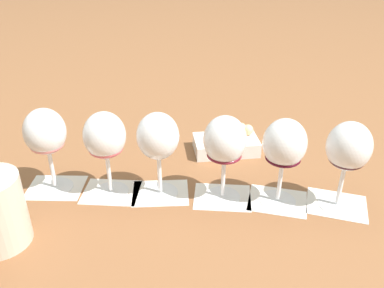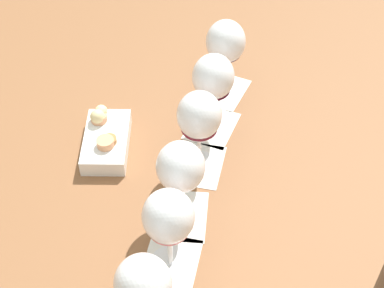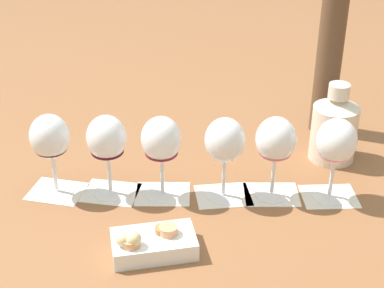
{
  "view_description": "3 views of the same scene",
  "coord_description": "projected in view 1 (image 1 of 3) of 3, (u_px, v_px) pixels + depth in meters",
  "views": [
    {
      "loc": [
        -0.14,
        -0.67,
        0.5
      ],
      "look_at": [
        -0.0,
        0.0,
        0.12
      ],
      "focal_mm": 38.0,
      "sensor_mm": 36.0,
      "label": 1
    },
    {
      "loc": [
        -0.71,
        0.04,
        0.86
      ],
      "look_at": [
        -0.0,
        0.0,
        0.12
      ],
      "focal_mm": 55.0,
      "sensor_mm": 36.0,
      "label": 2
    },
    {
      "loc": [
        0.27,
        1.01,
        0.7
      ],
      "look_at": [
        -0.0,
        0.0,
        0.12
      ],
      "focal_mm": 55.0,
      "sensor_mm": 36.0,
      "label": 3
    }
  ],
  "objects": [
    {
      "name": "wine_glass_5",
      "position": [
        348.0,
        151.0,
        0.75
      ],
      "size": [
        0.08,
        0.08,
        0.18
      ],
      "color": "white",
      "rests_on": "tasting_card_5"
    },
    {
      "name": "tasting_card_2",
      "position": [
        160.0,
        193.0,
        0.85
      ],
      "size": [
        0.13,
        0.11,
        0.0
      ],
      "color": "silver",
      "rests_on": "ground_plane"
    },
    {
      "name": "wine_glass_4",
      "position": [
        284.0,
        147.0,
        0.76
      ],
      "size": [
        0.08,
        0.08,
        0.18
      ],
      "color": "white",
      "rests_on": "tasting_card_4"
    },
    {
      "name": "tasting_card_5",
      "position": [
        337.0,
        205.0,
        0.81
      ],
      "size": [
        0.15,
        0.14,
        0.0
      ],
      "color": "silver",
      "rests_on": "ground_plane"
    },
    {
      "name": "tasting_card_0",
      "position": [
        56.0,
        187.0,
        0.86
      ],
      "size": [
        0.13,
        0.11,
        0.0
      ],
      "color": "silver",
      "rests_on": "ground_plane"
    },
    {
      "name": "tasting_card_3",
      "position": [
        222.0,
        197.0,
        0.83
      ],
      "size": [
        0.14,
        0.12,
        0.0
      ],
      "color": "silver",
      "rests_on": "ground_plane"
    },
    {
      "name": "wine_glass_2",
      "position": [
        158.0,
        140.0,
        0.79
      ],
      "size": [
        0.08,
        0.08,
        0.18
      ],
      "color": "white",
      "rests_on": "tasting_card_2"
    },
    {
      "name": "wine_glass_1",
      "position": [
        105.0,
        140.0,
        0.79
      ],
      "size": [
        0.08,
        0.08,
        0.18
      ],
      "color": "white",
      "rests_on": "tasting_card_1"
    },
    {
      "name": "wine_glass_0",
      "position": [
        46.0,
        136.0,
        0.8
      ],
      "size": [
        0.08,
        0.08,
        0.18
      ],
      "color": "white",
      "rests_on": "tasting_card_0"
    },
    {
      "name": "tasting_card_4",
      "position": [
        277.0,
        201.0,
        0.82
      ],
      "size": [
        0.14,
        0.13,
        0.0
      ],
      "color": "silver",
      "rests_on": "ground_plane"
    },
    {
      "name": "ground_plane",
      "position": [
        193.0,
        196.0,
        0.84
      ],
      "size": [
        8.0,
        8.0,
        0.0
      ],
      "primitive_type": "plane",
      "color": "brown"
    },
    {
      "name": "tasting_card_1",
      "position": [
        111.0,
        192.0,
        0.85
      ],
      "size": [
        0.14,
        0.12,
        0.0
      ],
      "color": "silver",
      "rests_on": "ground_plane"
    },
    {
      "name": "wine_glass_3",
      "position": [
        225.0,
        144.0,
        0.77
      ],
      "size": [
        0.08,
        0.08,
        0.18
      ],
      "color": "white",
      "rests_on": "tasting_card_3"
    },
    {
      "name": "snack_dish",
      "position": [
        227.0,
        143.0,
        0.99
      ],
      "size": [
        0.16,
        0.1,
        0.06
      ],
      "color": "white",
      "rests_on": "ground_plane"
    }
  ]
}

